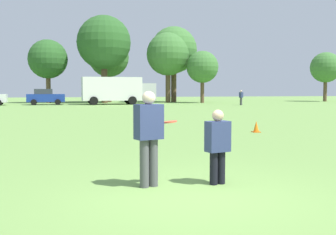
{
  "coord_description": "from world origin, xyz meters",
  "views": [
    {
      "loc": [
        -1.97,
        -6.84,
        1.87
      ],
      "look_at": [
        0.07,
        2.42,
        1.19
      ],
      "focal_mm": 43.72,
      "sensor_mm": 36.0,
      "label": 1
    }
  ],
  "objects": [
    {
      "name": "ground_plane",
      "position": [
        0.0,
        0.0,
        0.0
      ],
      "size": [
        165.58,
        165.58,
        0.0
      ],
      "primitive_type": "plane",
      "color": "#6B9347"
    },
    {
      "name": "player_thrower",
      "position": [
        -0.67,
        0.72,
        1.02
      ],
      "size": [
        0.57,
        0.43,
        1.82
      ],
      "color": "#4C4C51",
      "rests_on": "ground"
    },
    {
      "name": "player_defender",
      "position": [
        0.67,
        0.64,
        0.81
      ],
      "size": [
        0.51,
        0.37,
        1.46
      ],
      "color": "black",
      "rests_on": "ground"
    },
    {
      "name": "frisbee",
      "position": [
        -0.25,
        0.77,
        1.23
      ],
      "size": [
        0.27,
        0.27,
        0.06
      ],
      "color": "#E54C33"
    },
    {
      "name": "traffic_cone",
      "position": [
        5.45,
        9.31,
        0.23
      ],
      "size": [
        0.32,
        0.32,
        0.48
      ],
      "color": "#D8590C",
      "rests_on": "ground"
    },
    {
      "name": "parked_car_mid_right",
      "position": [
        -5.63,
        42.03,
        0.92
      ],
      "size": [
        4.3,
        2.41,
        1.82
      ],
      "color": "navy",
      "rests_on": "ground"
    },
    {
      "name": "box_truck",
      "position": [
        2.52,
        41.37,
        1.75
      ],
      "size": [
        8.63,
        3.34,
        3.18
      ],
      "color": "white",
      "rests_on": "ground"
    },
    {
      "name": "bystander_sideline_watcher",
      "position": [
        15.86,
        36.03,
        0.95
      ],
      "size": [
        0.36,
        0.51,
        1.68
      ],
      "color": "#4C4C51",
      "rests_on": "ground"
    },
    {
      "name": "tree_west_maple",
      "position": [
        -5.67,
        47.98,
        5.6
      ],
      "size": [
        5.01,
        5.01,
        8.14
      ],
      "color": "brown",
      "rests_on": "ground"
    },
    {
      "name": "tree_center_elm",
      "position": [
        1.38,
        46.31,
        7.68
      ],
      "size": [
        6.87,
        6.87,
        11.17
      ],
      "color": "brown",
      "rests_on": "ground"
    },
    {
      "name": "tree_east_birch",
      "position": [
        2.23,
        49.8,
        6.14
      ],
      "size": [
        5.49,
        5.49,
        8.92
      ],
      "color": "brown",
      "rests_on": "ground"
    },
    {
      "name": "tree_east_oak",
      "position": [
        9.77,
        46.37,
        6.38
      ],
      "size": [
        5.7,
        5.7,
        9.27
      ],
      "color": "brown",
      "rests_on": "ground"
    },
    {
      "name": "tree_far_east_pine",
      "position": [
        10.87,
        47.74,
        7.06
      ],
      "size": [
        6.32,
        6.32,
        10.27
      ],
      "color": "brown",
      "rests_on": "ground"
    },
    {
      "name": "tree_far_west_pine",
      "position": [
        13.82,
        44.09,
        4.62
      ],
      "size": [
        4.14,
        4.14,
        6.72
      ],
      "color": "brown",
      "rests_on": "ground"
    },
    {
      "name": "tree_horizon_center",
      "position": [
        32.78,
        45.76,
        4.85
      ],
      "size": [
        4.34,
        4.34,
        7.06
      ],
      "color": "brown",
      "rests_on": "ground"
    }
  ]
}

